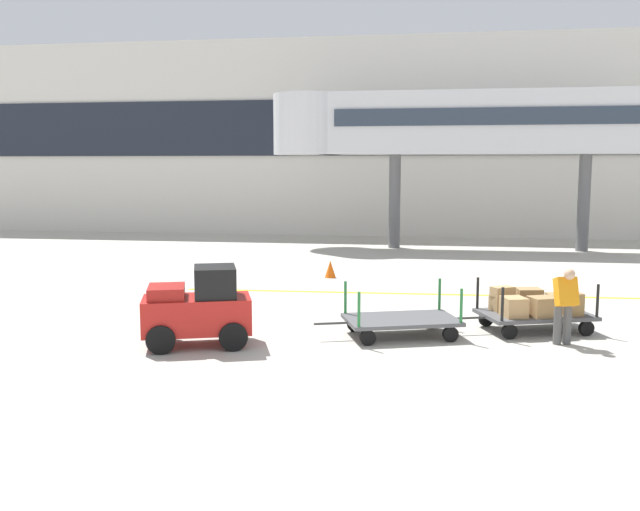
% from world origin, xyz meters
% --- Properties ---
extents(ground_plane, '(120.00, 120.00, 0.00)m').
position_xyz_m(ground_plane, '(0.00, 0.00, 0.00)').
color(ground_plane, '#B2ADA0').
extents(apron_lead_line, '(18.55, 0.92, 0.01)m').
position_xyz_m(apron_lead_line, '(2.84, 9.08, 0.00)').
color(apron_lead_line, yellow).
rests_on(apron_lead_line, ground_plane).
extents(terminal_building, '(63.74, 2.51, 9.94)m').
position_xyz_m(terminal_building, '(0.00, 25.98, 4.98)').
color(terminal_building, beige).
rests_on(terminal_building, ground_plane).
extents(jet_bridge, '(16.37, 3.00, 6.63)m').
position_xyz_m(jet_bridge, '(1.21, 19.99, 5.27)').
color(jet_bridge, silver).
rests_on(jet_bridge, ground_plane).
extents(baggage_tug, '(2.34, 1.78, 1.58)m').
position_xyz_m(baggage_tug, '(-4.07, 2.66, 0.75)').
color(baggage_tug, red).
rests_on(baggage_tug, ground_plane).
extents(baggage_cart_lead, '(3.07, 2.06, 1.10)m').
position_xyz_m(baggage_cart_lead, '(-0.13, 3.99, 0.35)').
color(baggage_cart_lead, '#4C4C4F').
rests_on(baggage_cart_lead, ground_plane).
extents(baggage_cart_middle, '(3.07, 2.06, 1.10)m').
position_xyz_m(baggage_cart_middle, '(2.71, 4.94, 0.52)').
color(baggage_cart_middle, '#4C4C4F').
rests_on(baggage_cart_middle, ground_plane).
extents(baggage_handler, '(0.48, 0.50, 1.56)m').
position_xyz_m(baggage_handler, '(3.10, 3.79, 0.87)').
color(baggage_handler, '#4C4C4C').
rests_on(baggage_handler, ground_plane).
extents(safety_cone_near, '(0.36, 0.36, 0.55)m').
position_xyz_m(safety_cone_near, '(-2.66, 11.45, 0.28)').
color(safety_cone_near, '#EA590F').
rests_on(safety_cone_near, ground_plane).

